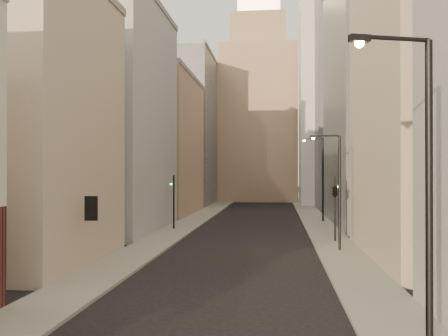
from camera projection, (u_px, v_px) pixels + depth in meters
sidewalk_left at (199, 218)px, 56.89m from camera, size 3.00×140.00×0.15m
sidewalk_right at (314, 219)px, 55.51m from camera, size 3.00×140.00×0.15m
left_bldg_beige at (25, 125)px, 28.70m from camera, size 8.00×12.00×16.00m
left_bldg_grey at (115, 119)px, 44.62m from camera, size 8.00×16.00×20.00m
left_bldg_tan at (162, 146)px, 62.51m from camera, size 8.00×18.00×17.00m
left_bldg_wingrid at (190, 131)px, 82.42m from camera, size 8.00×20.00×24.00m
right_bldg_beige at (436, 95)px, 30.14m from camera, size 8.00×16.00×20.00m
right_bldg_wingrid at (373, 95)px, 50.05m from camera, size 8.00×20.00×26.00m
highrise at (378, 41)px, 77.34m from camera, size 21.00×23.00×51.20m
clock_tower at (259, 106)px, 93.22m from camera, size 14.00×14.00×44.90m
white_tower at (326, 87)px, 78.14m from camera, size 8.00×8.00×41.50m
streetlamp_near at (421, 183)px, 12.97m from camera, size 2.25×0.85×8.83m
streetlamp_mid at (336, 185)px, 33.07m from camera, size 2.04×0.21×7.77m
streetlamp_far at (321, 174)px, 51.97m from camera, size 2.30×0.60×8.84m
traffic_light_left at (174, 192)px, 45.27m from camera, size 0.57×0.48×5.00m
traffic_light_right at (335, 190)px, 37.14m from camera, size 0.79×0.79×5.00m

